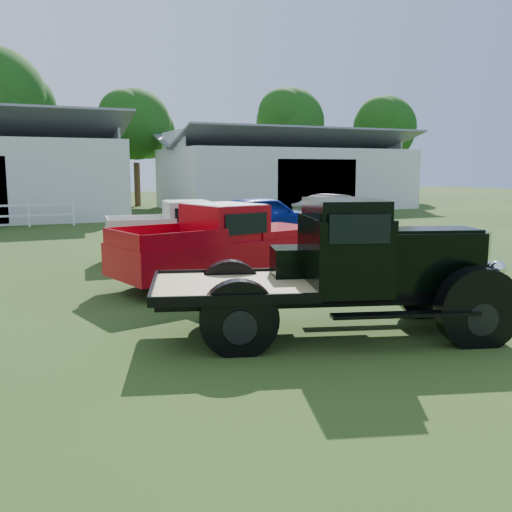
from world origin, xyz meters
name	(u,v)px	position (x,y,z in m)	size (l,w,h in m)	color
ground	(274,326)	(0.00, 0.00, 0.00)	(120.00, 120.00, 0.00)	#273C17
shed_right	(285,170)	(14.00, 27.00, 2.60)	(16.80, 9.20, 5.20)	silver
tree_c	(136,144)	(5.00, 33.00, 4.50)	(5.40, 5.40, 9.00)	#265914
tree_d	(290,141)	(18.00, 34.00, 5.00)	(6.00, 6.00, 10.00)	#265914
tree_e	(384,145)	(26.00, 32.00, 4.75)	(5.70, 5.70, 9.50)	#265914
vintage_flatbed	(336,268)	(0.72, -0.83, 1.11)	(5.60, 2.22, 2.22)	black
red_pickup	(221,244)	(0.46, 3.81, 0.96)	(5.25, 2.02, 1.91)	#A60611
white_pickup	(185,231)	(0.75, 7.55, 0.86)	(4.70, 1.82, 1.73)	beige
misc_car_blue	(264,216)	(5.44, 12.11, 0.83)	(1.95, 4.85, 1.65)	navy
misc_car_grey	(337,210)	(10.73, 15.02, 0.74)	(1.57, 4.50, 1.48)	slate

